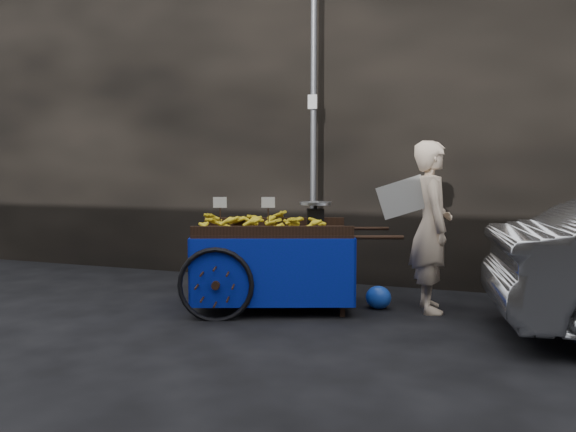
% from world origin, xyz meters
% --- Properties ---
extents(ground, '(80.00, 80.00, 0.00)m').
position_xyz_m(ground, '(0.00, 0.00, 0.00)').
color(ground, black).
rests_on(ground, ground).
extents(building_wall, '(13.50, 2.00, 5.00)m').
position_xyz_m(building_wall, '(0.39, 2.60, 2.50)').
color(building_wall, black).
rests_on(building_wall, ground).
extents(street_pole, '(0.12, 0.10, 4.00)m').
position_xyz_m(street_pole, '(0.30, 1.30, 2.01)').
color(street_pole, slate).
rests_on(street_pole, ground).
extents(banana_cart, '(2.54, 1.75, 1.27)m').
position_xyz_m(banana_cart, '(0.15, 0.06, 0.78)').
color(banana_cart, black).
rests_on(banana_cart, ground).
extents(vendor, '(0.89, 0.77, 1.85)m').
position_xyz_m(vendor, '(1.87, 0.49, 0.93)').
color(vendor, beige).
rests_on(vendor, ground).
extents(plastic_bag, '(0.28, 0.23, 0.26)m').
position_xyz_m(plastic_bag, '(1.33, 0.38, 0.13)').
color(plastic_bag, blue).
rests_on(plastic_bag, ground).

